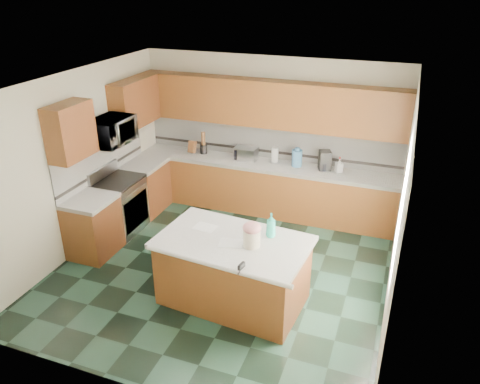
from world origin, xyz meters
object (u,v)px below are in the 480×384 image
at_px(island_base, 233,273).
at_px(knife_block, 192,147).
at_px(island_top, 233,242).
at_px(treat_jar, 252,238).
at_px(coffee_maker, 325,160).
at_px(toaster_oven, 246,154).
at_px(soap_bottle_island, 271,225).

distance_m(island_base, knife_block, 3.26).
bearing_deg(island_top, treat_jar, -5.30).
distance_m(island_base, island_top, 0.46).
bearing_deg(coffee_maker, knife_block, 159.63).
xyz_separation_m(knife_block, toaster_oven, (1.05, 0.00, 0.00)).
bearing_deg(island_base, coffee_maker, 82.15).
bearing_deg(island_top, island_base, 5.26).
bearing_deg(coffee_maker, island_base, -124.19).
distance_m(soap_bottle_island, toaster_oven, 2.68).
xyz_separation_m(island_top, coffee_maker, (0.62, 2.68, 0.19)).
distance_m(soap_bottle_island, coffee_maker, 2.44).
xyz_separation_m(island_base, treat_jar, (0.26, -0.05, 0.60)).
bearing_deg(toaster_oven, coffee_maker, 1.72).
bearing_deg(treat_jar, island_base, 167.80).
height_order(toaster_oven, coffee_maker, coffee_maker).
bearing_deg(toaster_oven, island_base, -73.33).
height_order(island_base, island_top, island_top).
bearing_deg(island_base, treat_jar, -5.30).
height_order(soap_bottle_island, toaster_oven, soap_bottle_island).
xyz_separation_m(island_base, island_top, (-0.00, 0.00, 0.46)).
bearing_deg(soap_bottle_island, island_base, -167.04).
xyz_separation_m(treat_jar, soap_bottle_island, (0.15, 0.29, 0.05)).
relative_size(island_top, toaster_oven, 4.81).
height_order(island_base, soap_bottle_island, soap_bottle_island).
relative_size(soap_bottle_island, coffee_maker, 1.00).
relative_size(knife_block, coffee_maker, 0.68).
height_order(soap_bottle_island, coffee_maker, same).
xyz_separation_m(treat_jar, coffee_maker, (0.36, 2.72, 0.05)).
bearing_deg(coffee_maker, soap_bottle_island, -116.00).
distance_m(island_top, treat_jar, 0.30).
height_order(island_base, coffee_maker, coffee_maker).
xyz_separation_m(island_base, knife_block, (-1.81, 2.65, 0.60)).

